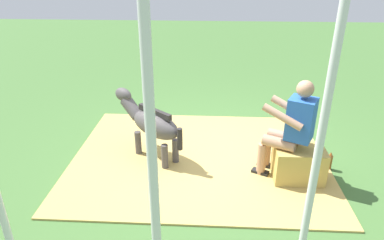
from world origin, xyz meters
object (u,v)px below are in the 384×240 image
at_px(soda_bottle, 330,161).
at_px(tent_pole_left, 316,165).
at_px(hay_bale, 298,164).
at_px(pony_standing, 151,123).
at_px(tent_pole_mid, 155,206).
at_px(person_seated, 290,126).

height_order(soda_bottle, tent_pole_left, tent_pole_left).
xyz_separation_m(hay_bale, soda_bottle, (-0.48, -0.27, -0.10)).
distance_m(pony_standing, soda_bottle, 2.46).
bearing_deg(hay_bale, soda_bottle, -150.94).
relative_size(soda_bottle, tent_pole_mid, 0.11).
xyz_separation_m(person_seated, pony_standing, (1.79, -0.42, -0.20)).
distance_m(hay_bale, soda_bottle, 0.56).
bearing_deg(pony_standing, soda_bottle, 175.19).
relative_size(hay_bale, tent_pole_mid, 0.25).
relative_size(soda_bottle, tent_pole_left, 0.11).
bearing_deg(tent_pole_mid, person_seated, -120.45).
bearing_deg(tent_pole_mid, tent_pole_left, -154.63).
xyz_separation_m(person_seated, soda_bottle, (-0.63, -0.22, -0.61)).
height_order(hay_bale, tent_pole_left, tent_pole_left).
bearing_deg(tent_pole_left, soda_bottle, -113.87).
bearing_deg(soda_bottle, hay_bale, 29.06).
bearing_deg(tent_pole_mid, hay_bale, -123.89).
bearing_deg(soda_bottle, pony_standing, -4.81).
xyz_separation_m(tent_pole_left, tent_pole_mid, (1.08, 0.51, 0.00)).
distance_m(soda_bottle, tent_pole_left, 2.36).
bearing_deg(soda_bottle, person_seated, 18.93).
distance_m(soda_bottle, tent_pole_mid, 3.29).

